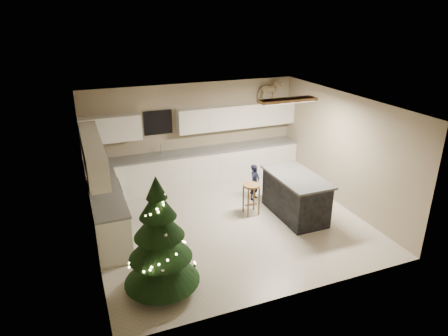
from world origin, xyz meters
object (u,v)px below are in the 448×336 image
Objects in this scene: island at (295,195)px; rocking_horse at (270,91)px; bar_stool at (251,192)px; toddler at (255,182)px; christmas_tree at (160,246)px.

rocking_horse is at bearing 76.63° from island.
island reaches higher than bar_stool.
island is 1.92× the size of toddler.
bar_stool is at bearing 140.42° from rocking_horse.
christmas_tree is 3.80m from toddler.
rocking_horse reaches higher than island.
bar_stool is at bearing 36.92° from christmas_tree.
rocking_horse reaches higher than bar_stool.
island is 3.63m from christmas_tree.
bar_stool is 3.09m from rocking_horse.
rocking_horse is at bearing 54.91° from bar_stool.
toddler reaches higher than bar_stool.
toddler is 1.36× the size of rocking_horse.
bar_stool is (-0.87, 0.42, 0.05)m from island.
island is 2.62× the size of rocking_horse.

